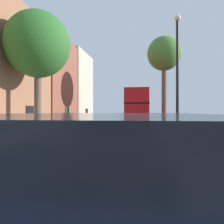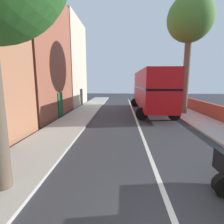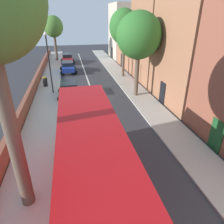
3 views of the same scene
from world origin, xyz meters
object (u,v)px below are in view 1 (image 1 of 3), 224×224
at_px(litter_bin_right, 214,137).
at_px(double_decker_bus, 139,106).
at_px(lamppost_right, 177,68).
at_px(street_tree_left_0, 38,45).
at_px(parked_car_blue_right_2, 99,194).
at_px(street_tree_right_3, 164,55).
at_px(parked_car_black_right_0, 142,125).

bearing_deg(litter_bin_right, double_decker_bus, 101.13).
distance_m(double_decker_bus, lamppost_right, 16.01).
bearing_deg(street_tree_left_0, parked_car_blue_right_2, -59.22).
relative_size(parked_car_blue_right_2, street_tree_right_3, 0.45).
height_order(parked_car_blue_right_2, street_tree_left_0, street_tree_left_0).
bearing_deg(lamppost_right, street_tree_right_3, 88.65).
bearing_deg(parked_car_black_right_0, double_decker_bus, 93.16).
bearing_deg(street_tree_right_3, parked_car_blue_right_2, -95.10).
relative_size(parked_car_black_right_0, parked_car_blue_right_2, 0.90).
bearing_deg(litter_bin_right, parked_car_black_right_0, 126.40).
relative_size(double_decker_bus, street_tree_left_0, 1.30).
bearing_deg(double_decker_bus, litter_bin_right, -78.87).
bearing_deg(street_tree_right_3, street_tree_left_0, -126.72).
bearing_deg(street_tree_left_0, street_tree_right_3, 53.28).
xyz_separation_m(double_decker_bus, lamppost_right, (2.60, -15.73, 1.45)).
bearing_deg(street_tree_left_0, parked_car_black_right_0, -10.26).
distance_m(lamppost_right, litter_bin_right, 4.15).
height_order(double_decker_bus, parked_car_black_right_0, double_decker_bus).
distance_m(parked_car_blue_right_2, lamppost_right, 9.88).
bearing_deg(street_tree_right_3, double_decker_bus, 162.29).
distance_m(street_tree_right_3, litter_bin_right, 18.93).
bearing_deg(litter_bin_right, lamppost_right, 111.32).
distance_m(parked_car_black_right_0, street_tree_left_0, 8.84).
relative_size(street_tree_left_0, street_tree_right_3, 0.81).
xyz_separation_m(parked_car_blue_right_2, lamppost_right, (1.80, 9.28, 2.88)).
xyz_separation_m(street_tree_right_3, lamppost_right, (-0.35, -14.79, -4.43)).
bearing_deg(parked_car_blue_right_2, litter_bin_right, 67.37).
relative_size(parked_car_black_right_0, lamppost_right, 0.66).
height_order(parked_car_black_right_0, litter_bin_right, parked_car_black_right_0).
relative_size(double_decker_bus, lamppost_right, 1.71).
xyz_separation_m(double_decker_bus, parked_car_black_right_0, (0.80, -14.49, -1.45)).
bearing_deg(double_decker_bus, street_tree_left_0, -115.17).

